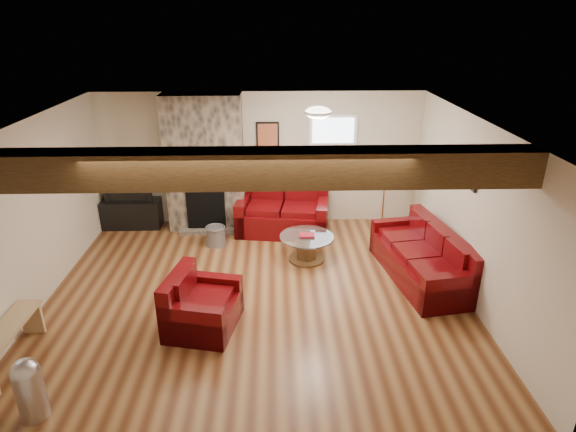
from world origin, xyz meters
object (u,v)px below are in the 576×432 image
object	(u,v)px
tv_cabinet	(132,213)
floor_lamp	(386,170)
loveseat	(283,209)
television	(129,187)
armchair_red	(202,302)
coffee_table	(307,248)
sofa_three	(421,254)

from	to	relation	value
tv_cabinet	floor_lamp	distance (m)	4.79
loveseat	television	distance (m)	2.90
armchair_red	coffee_table	bearing A→B (deg)	-26.92
sofa_three	loveseat	xyz separation A→B (m)	(-2.07, 1.78, 0.04)
loveseat	television	world-z (taller)	television
television	floor_lamp	bearing A→B (deg)	-7.93
armchair_red	tv_cabinet	world-z (taller)	armchair_red
coffee_table	tv_cabinet	bearing A→B (deg)	155.75
sofa_three	television	world-z (taller)	television
coffee_table	sofa_three	bearing A→B (deg)	-20.20
tv_cabinet	television	world-z (taller)	television
loveseat	armchair_red	xyz separation A→B (m)	(-1.09, -2.96, -0.06)
sofa_three	tv_cabinet	xyz separation A→B (m)	(-4.93, 2.08, -0.13)
armchair_red	loveseat	bearing A→B (deg)	-8.21
tv_cabinet	floor_lamp	world-z (taller)	floor_lamp
television	sofa_three	bearing A→B (deg)	-22.88
sofa_three	floor_lamp	xyz separation A→B (m)	(-0.29, 1.43, 0.90)
loveseat	television	xyz separation A→B (m)	(-2.86, 0.30, 0.35)
television	floor_lamp	distance (m)	4.71
armchair_red	sofa_three	bearing A→B (deg)	-57.56
sofa_three	coffee_table	bearing A→B (deg)	-119.42
sofa_three	coffee_table	size ratio (longest dim) A/B	2.33
loveseat	tv_cabinet	distance (m)	2.88
armchair_red	floor_lamp	size ratio (longest dim) A/B	0.61
tv_cabinet	floor_lamp	xyz separation A→B (m)	(4.64, -0.65, 1.03)
loveseat	floor_lamp	world-z (taller)	floor_lamp
sofa_three	coffee_table	world-z (taller)	sofa_three
armchair_red	floor_lamp	bearing A→B (deg)	-35.66
television	floor_lamp	world-z (taller)	floor_lamp
loveseat	armchair_red	distance (m)	3.15
tv_cabinet	television	bearing A→B (deg)	0.00
loveseat	armchair_red	bearing A→B (deg)	-102.11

